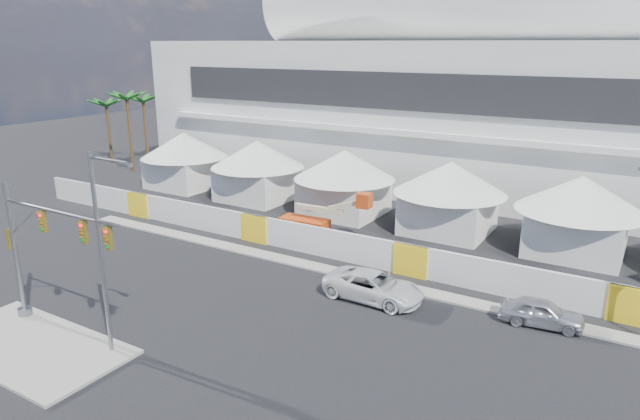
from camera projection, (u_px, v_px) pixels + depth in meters
The scene contains 11 objects.
ground at pixel (168, 354), 26.35m from camera, with size 160.00×160.00×0.00m, color black.
median_island at pixel (29, 346), 26.87m from camera, with size 10.00×5.00×0.15m, color gray.
stadium at pixel (555, 91), 53.33m from camera, with size 80.00×24.80×21.98m.
tent_row at pixel (394, 184), 44.87m from camera, with size 53.40×8.40×5.40m.
hoarding_fence at pixel (411, 260), 34.95m from camera, with size 70.00×0.25×2.00m, color silver.
palm_cluster at pixel (143, 106), 65.29m from camera, with size 10.60×10.60×8.55m.
sedan_silver at pixel (542, 312), 28.87m from camera, with size 4.11×1.65×1.40m, color silver.
pickup_curb at pixel (374, 286), 31.75m from camera, with size 5.67×2.61×1.58m, color silver.
traffic_mast at pixel (36, 251), 27.81m from camera, with size 8.45×0.69×7.13m.
streetlight_median at pixel (103, 242), 24.79m from camera, with size 2.57×0.26×9.29m.
boom_lift at pixel (312, 222), 42.54m from camera, with size 7.29×1.80×3.70m.
Camera 1 is at (18.21, -16.30, 13.83)m, focal length 32.00 mm.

